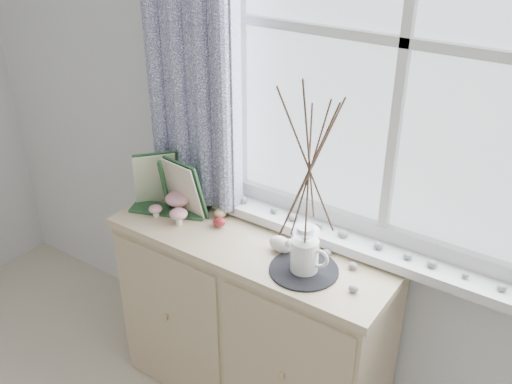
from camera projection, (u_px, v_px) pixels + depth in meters
sideboard at (252, 321)px, 2.48m from camera, size 1.20×0.45×0.85m
botanical_book at (162, 187)px, 2.38m from camera, size 0.41×0.26×0.27m
toadstool_cluster at (176, 203)px, 2.40m from camera, size 0.19×0.17×0.10m
wooden_eggs at (221, 213)px, 2.41m from camera, size 0.13×0.17×0.06m
songbird_figurine at (281, 243)px, 2.18m from camera, size 0.14×0.07×0.07m
crocheted_doily at (304, 270)px, 2.09m from camera, size 0.26×0.26×0.01m
twig_pitcher at (309, 162)px, 1.88m from camera, size 0.33×0.33×0.77m
sideboard_pebbles at (326, 263)px, 2.11m from camera, size 0.34×0.23×0.02m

